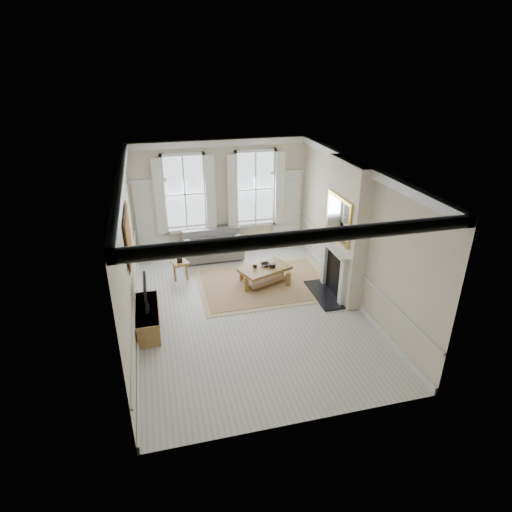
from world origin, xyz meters
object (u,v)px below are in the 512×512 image
object	(u,v)px
sofa	(213,247)
coffee_table	(265,270)
side_table	(180,265)
tv_stand	(148,318)

from	to	relation	value
sofa	coffee_table	bearing A→B (deg)	-61.50
side_table	coffee_table	bearing A→B (deg)	-22.41
sofa	coffee_table	size ratio (longest dim) A/B	1.17
tv_stand	sofa	bearing A→B (deg)	59.23
coffee_table	sofa	bearing A→B (deg)	97.18
side_table	sofa	bearing A→B (deg)	45.34
coffee_table	tv_stand	xyz separation A→B (m)	(-3.04, -1.36, -0.14)
tv_stand	side_table	bearing A→B (deg)	67.91
sofa	coffee_table	distance (m)	2.23
side_table	tv_stand	xyz separation A→B (m)	(-0.91, -2.24, -0.12)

